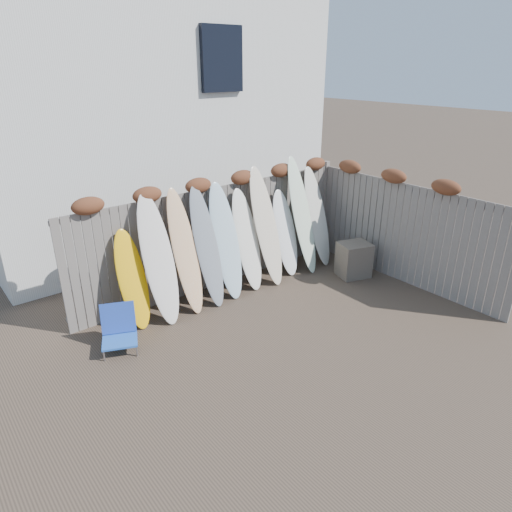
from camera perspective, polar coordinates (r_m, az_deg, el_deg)
ground at (r=7.70m, az=5.69°, el=-9.62°), size 80.00×80.00×0.00m
back_fence at (r=8.88m, az=-4.55°, el=3.55°), size 6.05×0.28×2.24m
right_fence at (r=9.49m, az=17.99°, el=3.50°), size 0.28×4.40×2.24m
house at (r=12.21m, az=-14.64°, el=17.98°), size 8.50×5.50×6.33m
beach_chair at (r=7.48m, az=-16.76°, el=-8.76°), size 0.70×0.72×0.70m
wooden_crate at (r=9.69m, az=12.12°, el=-0.45°), size 0.75×0.68×0.72m
lattice_panel at (r=10.21m, az=13.72°, el=3.46°), size 0.23×1.10×1.66m
surfboard_0 at (r=7.82m, az=-15.20°, el=-2.88°), size 0.49×0.61×1.66m
surfboard_1 at (r=7.80m, az=-12.09°, el=-0.47°), size 0.55×0.78×2.19m
surfboard_2 at (r=8.06m, az=-8.87°, el=0.51°), size 0.46×0.77×2.18m
surfboard_3 at (r=8.24m, az=-6.15°, el=1.11°), size 0.47×0.77×2.16m
surfboard_4 at (r=8.51m, az=-3.80°, el=1.84°), size 0.58×0.79×2.14m
surfboard_5 at (r=8.82m, az=-1.13°, el=2.02°), size 0.51×0.69×1.94m
surfboard_6 at (r=9.00m, az=1.29°, el=3.68°), size 0.60×0.85×2.31m
surfboard_7 at (r=9.49m, az=3.67°, el=2.89°), size 0.55×0.65×1.75m
surfboard_8 at (r=9.58m, az=5.78°, el=5.04°), size 0.53×0.86×2.39m
surfboard_9 at (r=10.01m, az=7.66°, el=4.90°), size 0.59×0.78×2.11m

